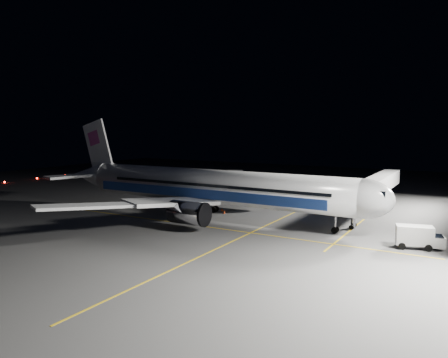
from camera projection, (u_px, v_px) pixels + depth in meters
name	position (u px, v px, depth m)	size (l,w,h in m)	color
ground	(213.00, 218.00, 72.67)	(200.00, 200.00, 0.00)	#4C4C4F
guide_line_main	(268.00, 225.00, 67.68)	(0.25, 80.00, 0.01)	gold
guide_line_cross	(193.00, 225.00, 67.52)	(70.00, 0.25, 0.01)	gold
guide_line_side	(362.00, 221.00, 70.27)	(0.25, 40.00, 0.01)	gold
airliner	(208.00, 187.00, 72.58)	(61.48, 54.22, 16.64)	silver
jet_bridge	(373.00, 187.00, 76.62)	(3.60, 34.40, 6.30)	#B2B2B7
service_truck	(419.00, 237.00, 54.37)	(5.96, 3.56, 2.86)	silver
baggage_tug	(218.00, 191.00, 96.40)	(3.05, 2.77, 1.82)	black
safety_cone_a	(224.00, 212.00, 76.17)	(0.39, 0.39, 0.58)	red
safety_cone_b	(276.00, 208.00, 80.09)	(0.43, 0.43, 0.65)	red
safety_cone_c	(222.00, 210.00, 78.43)	(0.38, 0.38, 0.57)	red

